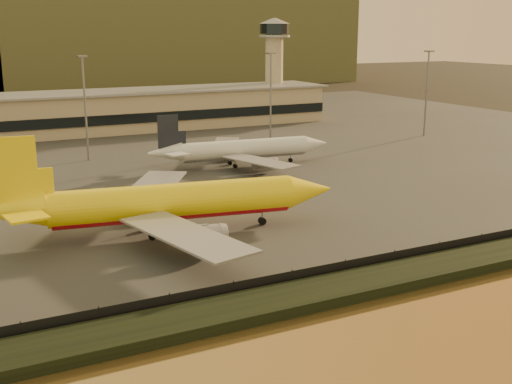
# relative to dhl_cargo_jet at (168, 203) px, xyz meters

# --- Properties ---
(ground) EXTENTS (900.00, 900.00, 0.00)m
(ground) POSITION_rel_dhl_cargo_jet_xyz_m (12.20, -15.07, -5.13)
(ground) COLOR black
(ground) RESTS_ON ground
(embankment) EXTENTS (320.00, 7.00, 1.40)m
(embankment) POSITION_rel_dhl_cargo_jet_xyz_m (12.20, -32.07, -4.43)
(embankment) COLOR black
(embankment) RESTS_ON ground
(tarmac) EXTENTS (320.00, 220.00, 0.20)m
(tarmac) POSITION_rel_dhl_cargo_jet_xyz_m (12.20, 79.93, -5.03)
(tarmac) COLOR #2D2D2D
(tarmac) RESTS_ON ground
(perimeter_fence) EXTENTS (300.00, 0.05, 2.20)m
(perimeter_fence) POSITION_rel_dhl_cargo_jet_xyz_m (12.20, -28.07, -3.83)
(perimeter_fence) COLOR black
(perimeter_fence) RESTS_ON tarmac
(terminal_building) EXTENTS (202.00, 25.00, 12.60)m
(terminal_building) POSITION_rel_dhl_cargo_jet_xyz_m (-2.32, 110.48, 1.12)
(terminal_building) COLOR tan
(terminal_building) RESTS_ON tarmac
(control_tower) EXTENTS (11.20, 11.20, 35.50)m
(control_tower) POSITION_rel_dhl_cargo_jet_xyz_m (82.20, 115.93, 16.53)
(control_tower) COLOR tan
(control_tower) RESTS_ON tarmac
(apron_light_masts) EXTENTS (152.20, 12.20, 25.40)m
(apron_light_masts) POSITION_rel_dhl_cargo_jet_xyz_m (27.20, 59.93, 10.58)
(apron_light_masts) COLOR slate
(apron_light_masts) RESTS_ON tarmac
(dhl_cargo_jet) EXTENTS (55.15, 53.38, 16.50)m
(dhl_cargo_jet) POSITION_rel_dhl_cargo_jet_xyz_m (0.00, 0.00, 0.00)
(dhl_cargo_jet) COLOR yellow
(dhl_cargo_jet) RESTS_ON tarmac
(white_narrowbody_jet) EXTENTS (44.75, 43.45, 12.85)m
(white_narrowbody_jet) POSITION_rel_dhl_cargo_jet_xyz_m (33.10, 41.71, -1.09)
(white_narrowbody_jet) COLOR silver
(white_narrowbody_jet) RESTS_ON tarmac
(gse_vehicle_yellow) EXTENTS (4.37, 3.08, 1.80)m
(gse_vehicle_yellow) POSITION_rel_dhl_cargo_jet_xyz_m (20.61, 14.70, -4.03)
(gse_vehicle_yellow) COLOR yellow
(gse_vehicle_yellow) RESTS_ON tarmac
(gse_vehicle_white) EXTENTS (4.34, 2.59, 1.83)m
(gse_vehicle_white) POSITION_rel_dhl_cargo_jet_xyz_m (-9.17, 24.44, -4.01)
(gse_vehicle_white) COLOR silver
(gse_vehicle_white) RESTS_ON tarmac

